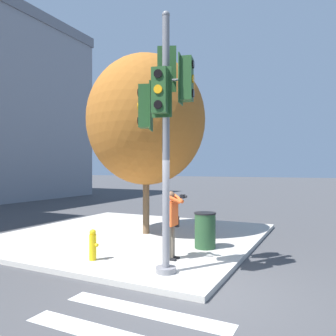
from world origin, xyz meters
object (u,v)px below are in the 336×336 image
object	(u,v)px
traffic_signal_pole	(165,110)
person_photographer	(172,219)
trash_bin	(205,230)
street_tree	(146,120)
fire_hydrant	(93,245)

from	to	relation	value
traffic_signal_pole	person_photographer	world-z (taller)	traffic_signal_pole
trash_bin	person_photographer	bearing A→B (deg)	165.31
person_photographer	street_tree	bearing A→B (deg)	41.06
traffic_signal_pole	trash_bin	distance (m)	3.79
street_tree	trash_bin	world-z (taller)	street_tree
traffic_signal_pole	person_photographer	distance (m)	2.68
street_tree	trash_bin	distance (m)	4.28
street_tree	fire_hydrant	world-z (taller)	street_tree
street_tree	fire_hydrant	bearing A→B (deg)	-172.20
traffic_signal_pole	fire_hydrant	distance (m)	3.66
trash_bin	traffic_signal_pole	bearing A→B (deg)	179.14
traffic_signal_pole	street_tree	world-z (taller)	street_tree
person_photographer	trash_bin	bearing A→B (deg)	-14.69
traffic_signal_pole	fire_hydrant	world-z (taller)	traffic_signal_pole
traffic_signal_pole	street_tree	bearing A→B (deg)	35.44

